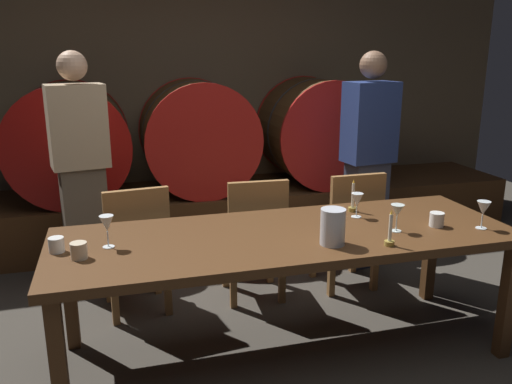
# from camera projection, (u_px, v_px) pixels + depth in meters

# --- Properties ---
(ground_plane) EXTENTS (8.56, 8.56, 0.00)m
(ground_plane) POSITION_uv_depth(u_px,v_px,m) (278.00, 378.00, 2.81)
(ground_plane) COLOR #3F3A33
(back_wall) EXTENTS (6.58, 0.24, 2.68)m
(back_wall) POSITION_uv_depth(u_px,v_px,m) (190.00, 88.00, 5.10)
(back_wall) COLOR brown
(back_wall) RESTS_ON ground
(barrel_shelf) EXTENTS (5.92, 0.90, 0.46)m
(barrel_shelf) POSITION_uv_depth(u_px,v_px,m) (203.00, 213.00, 4.88)
(barrel_shelf) COLOR #4C2D16
(barrel_shelf) RESTS_ON ground
(wine_barrel_left) EXTENTS (1.00, 0.82, 1.00)m
(wine_barrel_left) POSITION_uv_depth(u_px,v_px,m) (70.00, 142.00, 4.41)
(wine_barrel_left) COLOR #513319
(wine_barrel_left) RESTS_ON barrel_shelf
(wine_barrel_center) EXTENTS (1.00, 0.82, 1.00)m
(wine_barrel_center) POSITION_uv_depth(u_px,v_px,m) (198.00, 136.00, 4.69)
(wine_barrel_center) COLOR brown
(wine_barrel_center) RESTS_ON barrel_shelf
(wine_barrel_right) EXTENTS (1.00, 0.82, 1.00)m
(wine_barrel_right) POSITION_uv_depth(u_px,v_px,m) (317.00, 131.00, 4.98)
(wine_barrel_right) COLOR #513319
(wine_barrel_right) RESTS_ON barrel_shelf
(dining_table) EXTENTS (2.53, 0.87, 0.73)m
(dining_table) POSITION_uv_depth(u_px,v_px,m) (286.00, 244.00, 2.89)
(dining_table) COLOR #4C2D16
(dining_table) RESTS_ON ground
(chair_left) EXTENTS (0.44, 0.44, 0.88)m
(chair_left) POSITION_uv_depth(u_px,v_px,m) (136.00, 244.00, 3.38)
(chair_left) COLOR olive
(chair_left) RESTS_ON ground
(chair_center) EXTENTS (0.42, 0.42, 0.88)m
(chair_center) POSITION_uv_depth(u_px,v_px,m) (255.00, 233.00, 3.57)
(chair_center) COLOR olive
(chair_center) RESTS_ON ground
(chair_right) EXTENTS (0.41, 0.41, 0.88)m
(chair_right) POSITION_uv_depth(u_px,v_px,m) (349.00, 224.00, 3.75)
(chair_right) COLOR olive
(chair_right) RESTS_ON ground
(guest_left) EXTENTS (0.42, 0.31, 1.70)m
(guest_left) POSITION_uv_depth(u_px,v_px,m) (82.00, 172.00, 3.67)
(guest_left) COLOR brown
(guest_left) RESTS_ON ground
(guest_right) EXTENTS (0.41, 0.29, 1.69)m
(guest_right) POSITION_uv_depth(u_px,v_px,m) (368.00, 160.00, 4.07)
(guest_right) COLOR #33384C
(guest_right) RESTS_ON ground
(candle_left) EXTENTS (0.05, 0.05, 0.19)m
(candle_left) POSITION_uv_depth(u_px,v_px,m) (390.00, 236.00, 2.67)
(candle_left) COLOR olive
(candle_left) RESTS_ON dining_table
(candle_right) EXTENTS (0.05, 0.05, 0.21)m
(candle_right) POSITION_uv_depth(u_px,v_px,m) (353.00, 202.00, 3.23)
(candle_right) COLOR olive
(candle_right) RESTS_ON dining_table
(pitcher) EXTENTS (0.13, 0.13, 0.19)m
(pitcher) POSITION_uv_depth(u_px,v_px,m) (333.00, 227.00, 2.68)
(pitcher) COLOR silver
(pitcher) RESTS_ON dining_table
(wine_glass_far_left) EXTENTS (0.07, 0.07, 0.17)m
(wine_glass_far_left) POSITION_uv_depth(u_px,v_px,m) (107.00, 224.00, 2.63)
(wine_glass_far_left) COLOR white
(wine_glass_far_left) RESTS_ON dining_table
(wine_glass_center_left) EXTENTS (0.07, 0.07, 0.15)m
(wine_glass_center_left) POSITION_uv_depth(u_px,v_px,m) (357.00, 201.00, 3.11)
(wine_glass_center_left) COLOR white
(wine_glass_center_left) RESTS_ON dining_table
(wine_glass_center_right) EXTENTS (0.08, 0.08, 0.15)m
(wine_glass_center_right) POSITION_uv_depth(u_px,v_px,m) (397.00, 211.00, 2.86)
(wine_glass_center_right) COLOR silver
(wine_glass_center_right) RESTS_ON dining_table
(wine_glass_far_right) EXTENTS (0.07, 0.07, 0.16)m
(wine_glass_far_right) POSITION_uv_depth(u_px,v_px,m) (483.00, 209.00, 2.91)
(wine_glass_far_right) COLOR white
(wine_glass_far_right) RESTS_ON dining_table
(cup_left) EXTENTS (0.08, 0.08, 0.08)m
(cup_left) POSITION_uv_depth(u_px,v_px,m) (56.00, 245.00, 2.59)
(cup_left) COLOR white
(cup_left) RESTS_ON dining_table
(cup_center) EXTENTS (0.08, 0.08, 0.08)m
(cup_center) POSITION_uv_depth(u_px,v_px,m) (79.00, 251.00, 2.51)
(cup_center) COLOR beige
(cup_center) RESTS_ON dining_table
(cup_right) EXTENTS (0.08, 0.08, 0.08)m
(cup_right) POSITION_uv_depth(u_px,v_px,m) (437.00, 219.00, 2.96)
(cup_right) COLOR white
(cup_right) RESTS_ON dining_table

